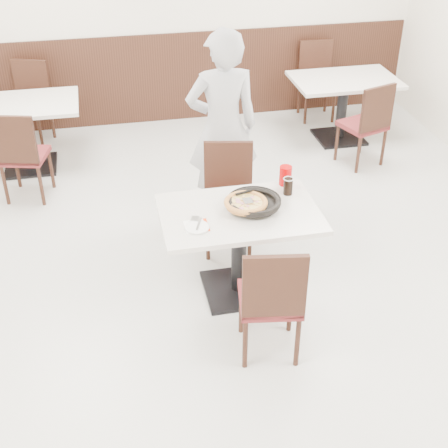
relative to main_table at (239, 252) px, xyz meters
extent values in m
plane|color=#AAABA6|center=(0.04, 0.12, -0.38)|extent=(7.00, 7.00, 0.00)
cube|color=silver|center=(0.04, 3.62, 1.02)|extent=(6.00, 0.04, 2.80)
cube|color=black|center=(0.04, 3.60, 0.18)|extent=(5.90, 0.03, 1.10)
cylinder|color=black|center=(0.10, 0.02, 0.39)|extent=(0.12, 0.12, 0.04)
cylinder|color=black|center=(0.12, 0.02, 0.42)|extent=(0.43, 0.43, 0.01)
cylinder|color=#DA954C|center=(0.05, 0.00, 0.44)|extent=(0.34, 0.34, 0.02)
cube|color=silver|center=(0.06, 0.00, 0.47)|extent=(0.07, 0.09, 0.00)
cube|color=white|center=(-0.35, -0.13, 0.38)|extent=(0.17, 0.17, 0.00)
cylinder|color=white|center=(-0.35, -0.16, 0.38)|extent=(0.20, 0.20, 0.01)
cube|color=silver|center=(-0.33, -0.13, 0.39)|extent=(0.07, 0.17, 0.00)
cylinder|color=black|center=(0.43, 0.19, 0.44)|extent=(0.08, 0.08, 0.13)
cylinder|color=#AD0002|center=(0.46, 0.34, 0.45)|extent=(0.11, 0.11, 0.16)
imported|color=silver|center=(0.11, 1.19, 0.53)|extent=(0.67, 0.44, 1.81)
camera|label=1|loc=(-0.93, -3.89, 2.83)|focal=50.00mm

